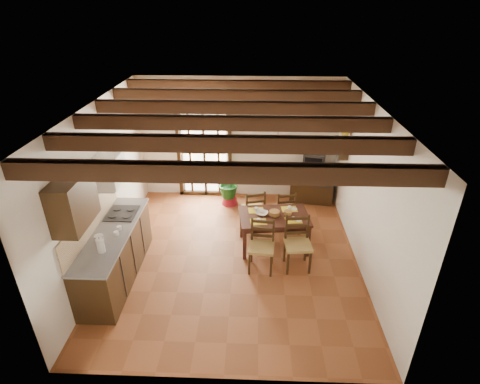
{
  "coord_description": "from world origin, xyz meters",
  "views": [
    {
      "loc": [
        0.32,
        -5.57,
        4.3
      ],
      "look_at": [
        0.1,
        0.4,
        1.15
      ],
      "focal_mm": 28.0,
      "sensor_mm": 36.0,
      "label": 1
    }
  ],
  "objects_px": {
    "kitchen_counter": "(115,253)",
    "potted_plant": "(230,182)",
    "sideboard": "(312,185)",
    "pendant_lamp": "(278,143)",
    "chair_far_left": "(253,216)",
    "chair_near_right": "(297,253)",
    "dining_table": "(274,219)",
    "crt_tv": "(314,161)",
    "chair_far_right": "(284,216)",
    "chair_near_left": "(261,255)"
  },
  "relations": [
    {
      "from": "sideboard",
      "to": "pendant_lamp",
      "type": "distance_m",
      "value": 2.6
    },
    {
      "from": "chair_far_left",
      "to": "pendant_lamp",
      "type": "bearing_deg",
      "value": 113.06
    },
    {
      "from": "chair_near_right",
      "to": "chair_far_right",
      "type": "xyz_separation_m",
      "value": [
        -0.14,
        1.29,
        -0.03
      ]
    },
    {
      "from": "chair_near_left",
      "to": "chair_near_right",
      "type": "bearing_deg",
      "value": 12.37
    },
    {
      "from": "chair_far_right",
      "to": "potted_plant",
      "type": "xyz_separation_m",
      "value": [
        -1.18,
        0.95,
        0.3
      ]
    },
    {
      "from": "chair_near_right",
      "to": "sideboard",
      "type": "height_order",
      "value": "chair_near_right"
    },
    {
      "from": "chair_far_right",
      "to": "pendant_lamp",
      "type": "distance_m",
      "value": 1.91
    },
    {
      "from": "chair_near_right",
      "to": "pendant_lamp",
      "type": "distance_m",
      "value": 1.95
    },
    {
      "from": "dining_table",
      "to": "chair_near_right",
      "type": "distance_m",
      "value": 0.78
    },
    {
      "from": "dining_table",
      "to": "chair_far_left",
      "type": "relative_size",
      "value": 1.48
    },
    {
      "from": "chair_near_right",
      "to": "crt_tv",
      "type": "xyz_separation_m",
      "value": [
        0.57,
        2.46,
        0.71
      ]
    },
    {
      "from": "chair_near_right",
      "to": "sideboard",
      "type": "xyz_separation_m",
      "value": [
        0.57,
        2.47,
        0.11
      ]
    },
    {
      "from": "kitchen_counter",
      "to": "dining_table",
      "type": "bearing_deg",
      "value": 19.78
    },
    {
      "from": "chair_near_right",
      "to": "chair_far_right",
      "type": "relative_size",
      "value": 1.12
    },
    {
      "from": "pendant_lamp",
      "to": "sideboard",
      "type": "bearing_deg",
      "value": 61.39
    },
    {
      "from": "dining_table",
      "to": "crt_tv",
      "type": "relative_size",
      "value": 2.48
    },
    {
      "from": "dining_table",
      "to": "chair_far_right",
      "type": "xyz_separation_m",
      "value": [
        0.24,
        0.68,
        -0.33
      ]
    },
    {
      "from": "dining_table",
      "to": "chair_near_left",
      "type": "bearing_deg",
      "value": -115.88
    },
    {
      "from": "chair_near_left",
      "to": "chair_near_right",
      "type": "xyz_separation_m",
      "value": [
        0.63,
        0.07,
        0.01
      ]
    },
    {
      "from": "chair_far_left",
      "to": "crt_tv",
      "type": "bearing_deg",
      "value": -151.34
    },
    {
      "from": "chair_near_left",
      "to": "crt_tv",
      "type": "bearing_deg",
      "value": 70.59
    },
    {
      "from": "chair_far_left",
      "to": "sideboard",
      "type": "height_order",
      "value": "chair_far_left"
    },
    {
      "from": "pendant_lamp",
      "to": "kitchen_counter",
      "type": "bearing_deg",
      "value": -158.36
    },
    {
      "from": "chair_far_right",
      "to": "sideboard",
      "type": "xyz_separation_m",
      "value": [
        0.71,
        1.18,
        0.14
      ]
    },
    {
      "from": "kitchen_counter",
      "to": "chair_near_right",
      "type": "xyz_separation_m",
      "value": [
        3.08,
        0.36,
        -0.17
      ]
    },
    {
      "from": "chair_near_left",
      "to": "crt_tv",
      "type": "height_order",
      "value": "crt_tv"
    },
    {
      "from": "chair_near_right",
      "to": "sideboard",
      "type": "bearing_deg",
      "value": 71.72
    },
    {
      "from": "chair_near_left",
      "to": "chair_far_right",
      "type": "distance_m",
      "value": 1.44
    },
    {
      "from": "potted_plant",
      "to": "chair_near_right",
      "type": "bearing_deg",
      "value": -59.44
    },
    {
      "from": "chair_far_left",
      "to": "chair_far_right",
      "type": "bearing_deg",
      "value": 172.36
    },
    {
      "from": "sideboard",
      "to": "chair_far_right",
      "type": "bearing_deg",
      "value": -113.44
    },
    {
      "from": "kitchen_counter",
      "to": "potted_plant",
      "type": "xyz_separation_m",
      "value": [
        1.76,
        2.6,
        0.1
      ]
    },
    {
      "from": "dining_table",
      "to": "chair_far_right",
      "type": "bearing_deg",
      "value": 63.87
    },
    {
      "from": "chair_near_left",
      "to": "chair_far_right",
      "type": "height_order",
      "value": "chair_near_left"
    },
    {
      "from": "kitchen_counter",
      "to": "sideboard",
      "type": "bearing_deg",
      "value": 37.73
    },
    {
      "from": "crt_tv",
      "to": "pendant_lamp",
      "type": "relative_size",
      "value": 0.65
    },
    {
      "from": "kitchen_counter",
      "to": "potted_plant",
      "type": "bearing_deg",
      "value": 55.93
    },
    {
      "from": "sideboard",
      "to": "pendant_lamp",
      "type": "height_order",
      "value": "pendant_lamp"
    },
    {
      "from": "crt_tv",
      "to": "chair_near_right",
      "type": "bearing_deg",
      "value": -89.33
    },
    {
      "from": "sideboard",
      "to": "chair_far_left",
      "type": "bearing_deg",
      "value": -129.34
    },
    {
      "from": "chair_near_right",
      "to": "crt_tv",
      "type": "distance_m",
      "value": 2.62
    },
    {
      "from": "kitchen_counter",
      "to": "chair_far_left",
      "type": "relative_size",
      "value": 2.45
    },
    {
      "from": "sideboard",
      "to": "potted_plant",
      "type": "xyz_separation_m",
      "value": [
        -1.89,
        -0.22,
        0.16
      ]
    },
    {
      "from": "sideboard",
      "to": "crt_tv",
      "type": "xyz_separation_m",
      "value": [
        0.0,
        -0.01,
        0.6
      ]
    },
    {
      "from": "dining_table",
      "to": "chair_far_right",
      "type": "relative_size",
      "value": 1.57
    },
    {
      "from": "kitchen_counter",
      "to": "crt_tv",
      "type": "distance_m",
      "value": 4.64
    },
    {
      "from": "chair_far_left",
      "to": "chair_far_right",
      "type": "height_order",
      "value": "chair_far_left"
    },
    {
      "from": "kitchen_counter",
      "to": "potted_plant",
      "type": "relative_size",
      "value": 1.23
    },
    {
      "from": "kitchen_counter",
      "to": "chair_near_left",
      "type": "xyz_separation_m",
      "value": [
        2.45,
        0.29,
        -0.18
      ]
    },
    {
      "from": "chair_near_right",
      "to": "kitchen_counter",
      "type": "bearing_deg",
      "value": -178.59
    }
  ]
}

